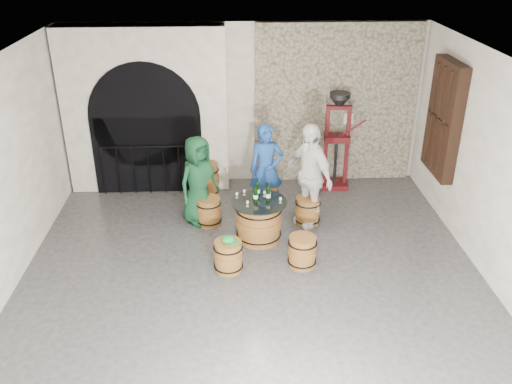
{
  "coord_description": "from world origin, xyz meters",
  "views": [
    {
      "loc": [
        -0.26,
        -6.34,
        4.79
      ],
      "look_at": [
        0.09,
        1.23,
        1.05
      ],
      "focal_mm": 38.0,
      "sensor_mm": 36.0,
      "label": 1
    }
  ],
  "objects_px": {
    "wine_bottle_center": "(268,194)",
    "wine_bottle_right": "(258,189)",
    "barrel_stool_near_right": "(302,251)",
    "barrel_stool_near_left": "(228,256)",
    "person_blue": "(266,169)",
    "wine_bottle_left": "(256,195)",
    "person_white": "(309,175)",
    "barrel_table": "(259,221)",
    "barrel_stool_far": "(266,199)",
    "barrel_stool_right": "(308,210)",
    "corking_press": "(337,134)",
    "side_barrel": "(207,180)",
    "person_green": "(198,180)",
    "barrel_stool_left": "(209,211)"
  },
  "relations": [
    {
      "from": "wine_bottle_center",
      "to": "wine_bottle_right",
      "type": "relative_size",
      "value": 1.0
    },
    {
      "from": "wine_bottle_center",
      "to": "barrel_stool_near_right",
      "type": "bearing_deg",
      "value": -59.87
    },
    {
      "from": "barrel_stool_near_left",
      "to": "wine_bottle_right",
      "type": "distance_m",
      "value": 1.34
    },
    {
      "from": "barrel_stool_near_right",
      "to": "barrel_table",
      "type": "bearing_deg",
      "value": 127.83
    },
    {
      "from": "person_white",
      "to": "corking_press",
      "type": "distance_m",
      "value": 1.65
    },
    {
      "from": "person_green",
      "to": "wine_bottle_left",
      "type": "bearing_deg",
      "value": -77.79
    },
    {
      "from": "person_white",
      "to": "barrel_stool_left",
      "type": "bearing_deg",
      "value": -123.77
    },
    {
      "from": "person_blue",
      "to": "barrel_stool_right",
      "type": "bearing_deg",
      "value": -40.44
    },
    {
      "from": "barrel_stool_left",
      "to": "person_white",
      "type": "relative_size",
      "value": 0.27
    },
    {
      "from": "barrel_stool_near_left",
      "to": "side_barrel",
      "type": "bearing_deg",
      "value": 99.0
    },
    {
      "from": "corking_press",
      "to": "barrel_stool_far",
      "type": "bearing_deg",
      "value": -141.95
    },
    {
      "from": "wine_bottle_left",
      "to": "barrel_table",
      "type": "bearing_deg",
      "value": 15.47
    },
    {
      "from": "wine_bottle_left",
      "to": "person_white",
      "type": "bearing_deg",
      "value": 29.24
    },
    {
      "from": "barrel_stool_far",
      "to": "wine_bottle_center",
      "type": "xyz_separation_m",
      "value": [
        -0.04,
        -1.0,
        0.6
      ]
    },
    {
      "from": "person_blue",
      "to": "wine_bottle_left",
      "type": "height_order",
      "value": "person_blue"
    },
    {
      "from": "barrel_table",
      "to": "wine_bottle_right",
      "type": "bearing_deg",
      "value": 93.4
    },
    {
      "from": "barrel_stool_left",
      "to": "barrel_table",
      "type": "bearing_deg",
      "value": -33.66
    },
    {
      "from": "person_blue",
      "to": "wine_bottle_center",
      "type": "distance_m",
      "value": 1.0
    },
    {
      "from": "person_green",
      "to": "wine_bottle_right",
      "type": "xyz_separation_m",
      "value": [
        1.01,
        -0.48,
        0.04
      ]
    },
    {
      "from": "wine_bottle_center",
      "to": "wine_bottle_right",
      "type": "xyz_separation_m",
      "value": [
        -0.16,
        0.18,
        0.0
      ]
    },
    {
      "from": "barrel_stool_far",
      "to": "barrel_stool_right",
      "type": "xyz_separation_m",
      "value": [
        0.71,
        -0.5,
        0.0
      ]
    },
    {
      "from": "person_white",
      "to": "side_barrel",
      "type": "distance_m",
      "value": 2.28
    },
    {
      "from": "barrel_stool_near_right",
      "to": "barrel_stool_near_left",
      "type": "relative_size",
      "value": 1.0
    },
    {
      "from": "barrel_stool_near_left",
      "to": "wine_bottle_center",
      "type": "height_order",
      "value": "wine_bottle_center"
    },
    {
      "from": "barrel_stool_right",
      "to": "wine_bottle_center",
      "type": "distance_m",
      "value": 1.08
    },
    {
      "from": "person_blue",
      "to": "wine_bottle_right",
      "type": "xyz_separation_m",
      "value": [
        -0.2,
        -0.82,
        0.01
      ]
    },
    {
      "from": "barrel_table",
      "to": "wine_bottle_right",
      "type": "distance_m",
      "value": 0.53
    },
    {
      "from": "barrel_table",
      "to": "corking_press",
      "type": "height_order",
      "value": "corking_press"
    },
    {
      "from": "barrel_stool_far",
      "to": "wine_bottle_right",
      "type": "height_order",
      "value": "wine_bottle_right"
    },
    {
      "from": "barrel_stool_near_left",
      "to": "wine_bottle_right",
      "type": "height_order",
      "value": "wine_bottle_right"
    },
    {
      "from": "barrel_table",
      "to": "barrel_stool_near_right",
      "type": "height_order",
      "value": "barrel_table"
    },
    {
      "from": "person_blue",
      "to": "wine_bottle_left",
      "type": "bearing_deg",
      "value": -108.2
    },
    {
      "from": "barrel_stool_near_right",
      "to": "person_blue",
      "type": "relative_size",
      "value": 0.3
    },
    {
      "from": "barrel_stool_right",
      "to": "person_blue",
      "type": "height_order",
      "value": "person_blue"
    },
    {
      "from": "barrel_stool_far",
      "to": "barrel_stool_near_left",
      "type": "xyz_separation_m",
      "value": [
        -0.7,
        -1.91,
        0.0
      ]
    },
    {
      "from": "barrel_table",
      "to": "barrel_stool_near_right",
      "type": "bearing_deg",
      "value": -52.17
    },
    {
      "from": "corking_press",
      "to": "person_white",
      "type": "bearing_deg",
      "value": -112.5
    },
    {
      "from": "barrel_stool_far",
      "to": "person_white",
      "type": "height_order",
      "value": "person_white"
    },
    {
      "from": "person_white",
      "to": "corking_press",
      "type": "height_order",
      "value": "corking_press"
    },
    {
      "from": "person_green",
      "to": "person_white",
      "type": "relative_size",
      "value": 0.86
    },
    {
      "from": "person_white",
      "to": "wine_bottle_center",
      "type": "xyz_separation_m",
      "value": [
        -0.74,
        -0.5,
        -0.09
      ]
    },
    {
      "from": "wine_bottle_left",
      "to": "side_barrel",
      "type": "height_order",
      "value": "wine_bottle_left"
    },
    {
      "from": "barrel_stool_right",
      "to": "wine_bottle_center",
      "type": "bearing_deg",
      "value": -145.87
    },
    {
      "from": "person_blue",
      "to": "wine_bottle_left",
      "type": "distance_m",
      "value": 1.06
    },
    {
      "from": "person_white",
      "to": "side_barrel",
      "type": "relative_size",
      "value": 2.84
    },
    {
      "from": "wine_bottle_center",
      "to": "side_barrel",
      "type": "height_order",
      "value": "wine_bottle_center"
    },
    {
      "from": "barrel_stool_near_left",
      "to": "person_blue",
      "type": "xyz_separation_m",
      "value": [
        0.7,
        1.91,
        0.59
      ]
    },
    {
      "from": "barrel_stool_near_left",
      "to": "barrel_stool_right",
      "type": "bearing_deg",
      "value": 45.07
    },
    {
      "from": "barrel_stool_left",
      "to": "wine_bottle_right",
      "type": "height_order",
      "value": "wine_bottle_right"
    },
    {
      "from": "barrel_stool_far",
      "to": "barrel_stool_near_right",
      "type": "height_order",
      "value": "same"
    }
  ]
}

